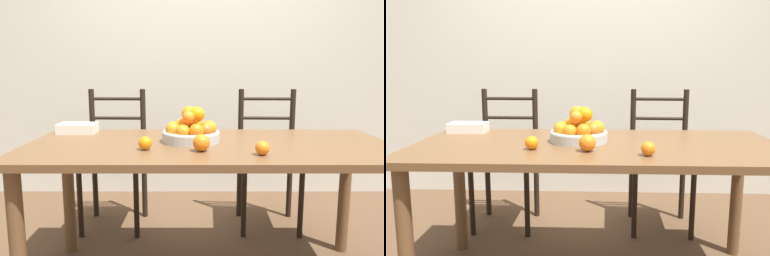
% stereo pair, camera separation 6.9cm
% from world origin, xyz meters
% --- Properties ---
extents(wall_back, '(8.00, 0.06, 2.60)m').
position_xyz_m(wall_back, '(0.00, 1.49, 1.30)').
color(wall_back, beige).
rests_on(wall_back, ground_plane).
extents(dining_table, '(1.86, 0.84, 0.76)m').
position_xyz_m(dining_table, '(0.00, 0.00, 0.66)').
color(dining_table, brown).
rests_on(dining_table, ground_plane).
extents(fruit_bowl, '(0.30, 0.30, 0.18)m').
position_xyz_m(fruit_bowl, '(-0.09, 0.05, 0.82)').
color(fruit_bowl, '#B2B7B2').
rests_on(fruit_bowl, dining_table).
extents(orange_loose_0, '(0.06, 0.06, 0.06)m').
position_xyz_m(orange_loose_0, '(0.22, -0.25, 0.79)').
color(orange_loose_0, orange).
rests_on(orange_loose_0, dining_table).
extents(orange_loose_1, '(0.08, 0.08, 0.08)m').
position_xyz_m(orange_loose_1, '(-0.05, -0.18, 0.80)').
color(orange_loose_1, orange).
rests_on(orange_loose_1, dining_table).
extents(orange_loose_2, '(0.06, 0.06, 0.06)m').
position_xyz_m(orange_loose_2, '(-0.31, -0.15, 0.79)').
color(orange_loose_2, orange).
rests_on(orange_loose_2, dining_table).
extents(chair_left, '(0.43, 0.41, 0.98)m').
position_xyz_m(chair_left, '(-0.65, 0.75, 0.48)').
color(chair_left, black).
rests_on(chair_left, ground_plane).
extents(chair_right, '(0.44, 0.42, 0.98)m').
position_xyz_m(chair_right, '(0.46, 0.75, 0.48)').
color(chair_right, black).
rests_on(chair_right, ground_plane).
extents(book_stack, '(0.22, 0.13, 0.06)m').
position_xyz_m(book_stack, '(-0.76, 0.30, 0.79)').
color(book_stack, silver).
rests_on(book_stack, dining_table).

